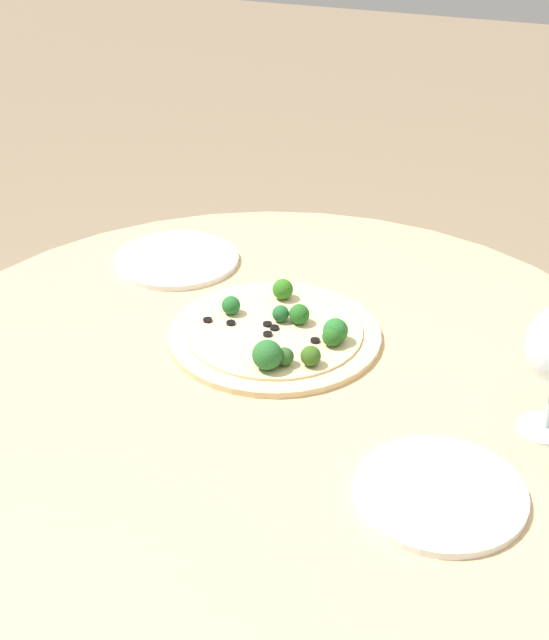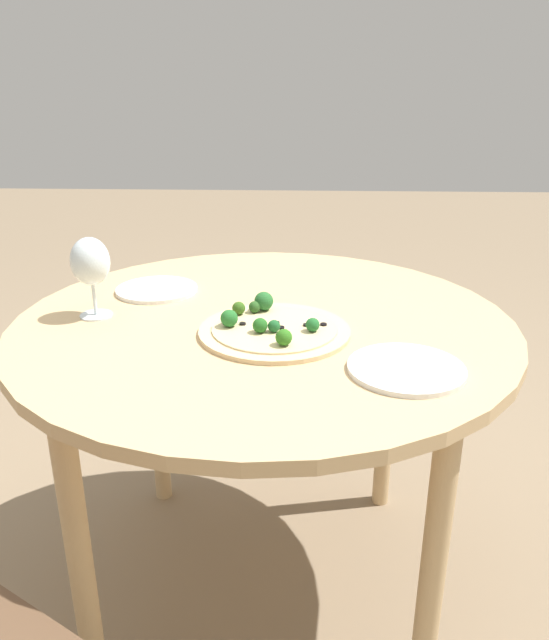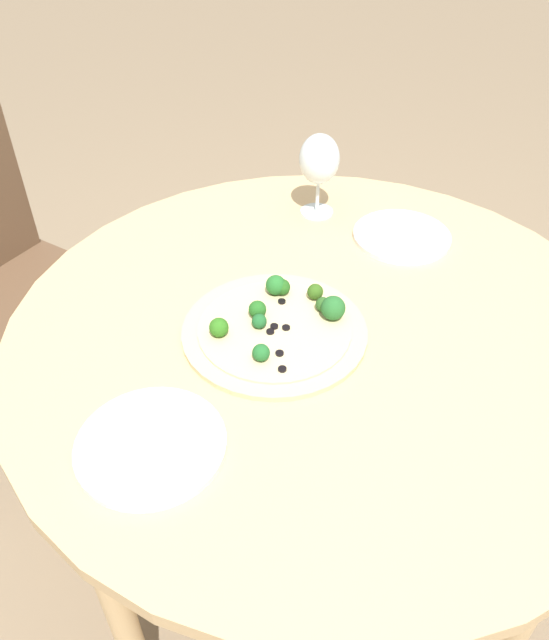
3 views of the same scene
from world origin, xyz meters
name	(u,v)px [view 2 (image 2 of 3)]	position (x,y,z in m)	size (l,w,h in m)	color
ground_plane	(265,579)	(0.00, 0.00, 0.00)	(12.00, 12.00, 0.00)	#847056
dining_table	(264,351)	(0.00, 0.00, 0.67)	(1.11, 1.11, 0.75)	tan
pizza	(272,328)	(0.02, -0.08, 0.76)	(0.32, 0.32, 0.06)	#DBBC89
wine_glass	(91,262)	(-0.38, 0.00, 0.88)	(0.09, 0.09, 0.18)	silver
plate_near	(406,369)	(0.28, -0.25, 0.76)	(0.22, 0.22, 0.01)	silver
plate_far	(157,290)	(-0.28, 0.18, 0.76)	(0.20, 0.20, 0.01)	silver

